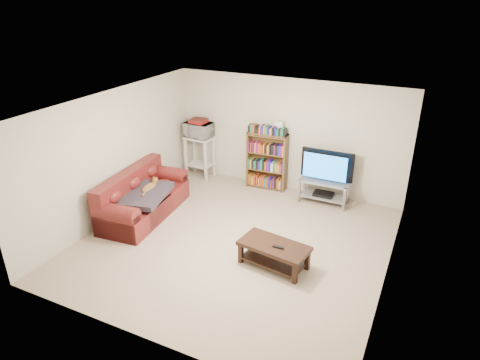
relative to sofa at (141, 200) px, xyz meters
The scene contains 19 objects.
floor 2.10m from the sofa, ahead, with size 5.00×5.00×0.00m, color tan.
ceiling 2.95m from the sofa, ahead, with size 5.00×5.00×0.00m, color white.
wall_back 3.29m from the sofa, 48.92° to the left, with size 5.00×5.00×0.00m, color beige.
wall_front 3.46m from the sofa, 51.54° to the right, with size 5.00×5.00×0.00m, color beige.
wall_left 0.99m from the sofa, 164.62° to the right, with size 5.00×5.00×0.00m, color beige.
wall_right 4.66m from the sofa, ahead, with size 5.00×5.00×0.00m, color beige.
sofa is the anchor object (origin of this frame).
blanket 0.31m from the sofa, 32.27° to the right, with size 0.79×1.02×0.10m, color #302A35.
cat 0.33m from the sofa, 20.03° to the left, with size 0.22×0.56×0.17m, color brown, non-canonical shape.
coffee_table 2.97m from the sofa, ahead, with size 1.16×0.70×0.40m.
remote 3.07m from the sofa, 10.04° to the right, with size 0.18×0.05×0.02m, color black.
tv_stand 3.65m from the sofa, 33.38° to the left, with size 0.99×0.45×0.49m.
television 3.68m from the sofa, 33.38° to the left, with size 1.06×0.14×0.61m, color black.
dvd_player 3.65m from the sofa, 33.38° to the left, with size 0.39×0.28×0.06m, color black.
bookshelf 2.80m from the sofa, 51.88° to the left, with size 0.88×0.32×1.25m.
shelf_clutter 3.04m from the sofa, 50.57° to the left, with size 0.64×0.23×0.28m.
microwave_stand 2.10m from the sofa, 87.28° to the left, with size 0.62×0.46×0.97m.
microwave 2.24m from the sofa, 87.28° to the left, with size 0.60×0.41×0.33m, color silver.
game_boxes 2.31m from the sofa, 87.28° to the left, with size 0.35×0.31×0.05m, color maroon.
Camera 1 is at (2.80, -5.68, 4.04)m, focal length 32.00 mm.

